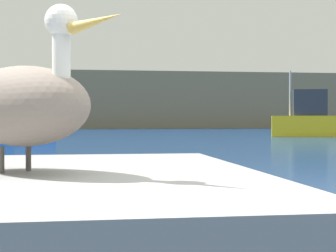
{
  "coord_description": "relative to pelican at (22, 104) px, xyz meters",
  "views": [
    {
      "loc": [
        -0.69,
        -2.63,
        1.15
      ],
      "look_at": [
        2.88,
        20.42,
        0.8
      ],
      "focal_mm": 60.14,
      "sensor_mm": 36.0,
      "label": 1
    }
  ],
  "objects": [
    {
      "name": "pelican",
      "position": [
        0.0,
        0.0,
        0.0
      ],
      "size": [
        1.03,
        1.13,
        0.85
      ],
      "rotation": [
        0.0,
        0.0,
        -0.86
      ],
      "color": "gray",
      "rests_on": "pier_dock"
    },
    {
      "name": "pier_dock",
      "position": [
        -0.01,
        0.01,
        -0.79
      ],
      "size": [
        2.57,
        2.92,
        0.85
      ],
      "primitive_type": "cube",
      "color": "gray",
      "rests_on": "ground"
    },
    {
      "name": "hillside_backdrop",
      "position": [
        1.0,
        63.2,
        1.82
      ],
      "size": [
        140.0,
        15.61,
        6.08
      ],
      "primitive_type": "cube",
      "color": "#7F755B",
      "rests_on": "ground"
    },
    {
      "name": "fishing_boat_yellow",
      "position": [
        14.35,
        29.12,
        -0.21
      ],
      "size": [
        5.72,
        3.19,
        4.0
      ],
      "rotation": [
        0.0,
        0.0,
        2.82
      ],
      "color": "yellow",
      "rests_on": "ground"
    }
  ]
}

